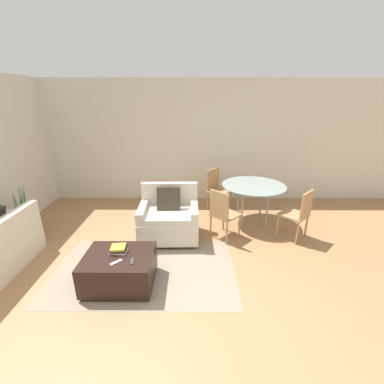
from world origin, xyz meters
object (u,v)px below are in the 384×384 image
potted_plant (27,223)px  dining_chair_far_left (216,187)px  dining_chair_near_left (223,211)px  book_stack (118,249)px  dining_table (253,189)px  tv_remote_primary (116,262)px  armchair (169,218)px  ottoman (120,268)px  tv_remote_secondary (132,261)px  dining_chair_near_right (299,212)px

potted_plant → dining_chair_far_left: bearing=18.4°
dining_chair_near_left → dining_chair_far_left: 1.30m
book_stack → dining_chair_near_left: dining_chair_near_left is taller
potted_plant → dining_table: bearing=7.1°
book_stack → tv_remote_primary: 0.23m
tv_remote_primary → book_stack: bearing=97.8°
armchair → dining_table: size_ratio=0.84×
ottoman → tv_remote_primary: 0.26m
dining_table → dining_chair_near_left: dining_chair_near_left is taller
tv_remote_secondary → dining_chair_near_right: dining_chair_near_right is taller
book_stack → dining_table: size_ratio=0.19×
armchair → dining_chair_near_right: size_ratio=1.13×
tv_remote_primary → dining_chair_near_right: 3.05m
armchair → tv_remote_primary: size_ratio=7.29×
armchair → ottoman: armchair is taller
armchair → ottoman: bearing=-113.4°
potted_plant → dining_chair_near_right: 4.81m
armchair → potted_plant: bearing=178.1°
book_stack → dining_chair_far_left: 2.83m
book_stack → dining_chair_near_right: bearing=21.9°
armchair → dining_chair_far_left: bearing=53.6°
tv_remote_primary → dining_chair_near_left: size_ratio=0.15×
potted_plant → ottoman: bearing=-33.1°
dining_chair_far_left → dining_chair_near_left: bearing=-90.0°
ottoman → potted_plant: 2.43m
dining_chair_near_left → dining_chair_near_right: bearing=0.0°
armchair → potted_plant: 2.58m
potted_plant → dining_table: size_ratio=0.83×
dining_chair_near_left → ottoman: bearing=-140.8°
book_stack → dining_chair_near_right: (2.77, 1.12, 0.03)m
book_stack → dining_chair_near_left: 1.85m
tv_remote_primary → dining_chair_near_right: size_ratio=0.15×
armchair → tv_remote_primary: 1.49m
ottoman → dining_chair_near_left: bearing=39.2°
dining_chair_near_left → book_stack: bearing=-142.8°
dining_chair_near_left → tv_remote_secondary: bearing=-133.4°
ottoman → tv_remote_primary: size_ratio=6.34×
dining_chair_near_left → dining_chair_far_left: same height
armchair → potted_plant: (-2.58, 0.09, -0.14)m
potted_plant → dining_table: (4.15, 0.51, 0.48)m
ottoman → dining_chair_near_right: 3.02m
armchair → dining_chair_near_left: 0.94m
tv_remote_secondary → dining_table: size_ratio=0.12×
armchair → tv_remote_secondary: 1.41m
ottoman → dining_table: dining_table is taller
tv_remote_primary → potted_plant: (-2.06, 1.48, -0.23)m
armchair → book_stack: size_ratio=4.43×
dining_chair_near_right → book_stack: bearing=-158.1°
dining_chair_far_left → dining_chair_near_right: bearing=-45.0°
tv_remote_secondary → book_stack: bearing=137.2°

